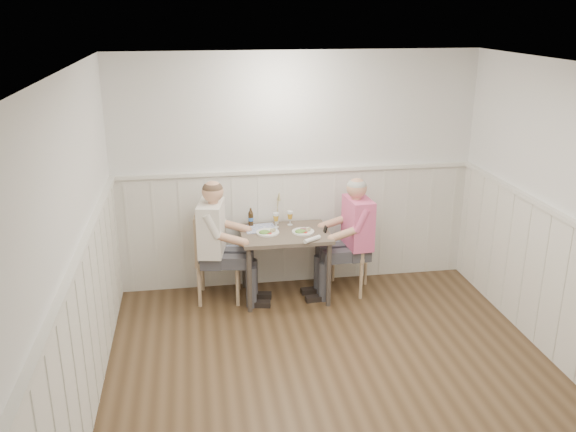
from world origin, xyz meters
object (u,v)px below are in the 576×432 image
object	(u,v)px
beer_bottle	(251,218)
diner_cream	(216,252)
chair_left	(213,252)
grass_vase	(277,209)
man_in_pink	(353,246)
dining_table	(285,241)
chair_right	(353,248)

from	to	relation	value
beer_bottle	diner_cream	bearing A→B (deg)	-144.44
chair_left	beer_bottle	distance (m)	0.56
grass_vase	diner_cream	bearing A→B (deg)	-155.76
beer_bottle	grass_vase	bearing A→B (deg)	4.93
chair_left	grass_vase	bearing A→B (deg)	15.56
man_in_pink	grass_vase	bearing A→B (deg)	157.80
dining_table	chair_left	world-z (taller)	chair_left
man_in_pink	chair_left	bearing A→B (deg)	175.34
dining_table	grass_vase	xyz separation A→B (m)	(-0.05, 0.28, 0.27)
chair_left	man_in_pink	xyz separation A→B (m)	(1.52, -0.12, 0.03)
chair_left	dining_table	bearing A→B (deg)	-6.21
chair_left	diner_cream	world-z (taller)	diner_cream
chair_left	chair_right	bearing A→B (deg)	-1.87
diner_cream	grass_vase	world-z (taller)	diner_cream
man_in_pink	diner_cream	size ratio (longest dim) A/B	0.98
man_in_pink	grass_vase	xyz separation A→B (m)	(-0.80, 0.32, 0.35)
chair_right	diner_cream	size ratio (longest dim) A/B	0.67
chair_right	beer_bottle	xyz separation A→B (m)	(-1.10, 0.23, 0.34)
beer_bottle	man_in_pink	bearing A→B (deg)	-15.46
chair_right	man_in_pink	xyz separation A→B (m)	(-0.01, -0.07, 0.06)
grass_vase	dining_table	bearing A→B (deg)	-80.23
chair_left	man_in_pink	distance (m)	1.52
chair_right	man_in_pink	distance (m)	0.10
diner_cream	beer_bottle	xyz separation A→B (m)	(0.40, 0.28, 0.26)
dining_table	man_in_pink	bearing A→B (deg)	-3.05
chair_left	beer_bottle	world-z (taller)	chair_left
beer_bottle	grass_vase	distance (m)	0.30
chair_right	grass_vase	bearing A→B (deg)	162.73
man_in_pink	beer_bottle	distance (m)	1.16
diner_cream	chair_left	bearing A→B (deg)	108.65
man_in_pink	diner_cream	distance (m)	1.48
man_in_pink	grass_vase	size ratio (longest dim) A/B	3.59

